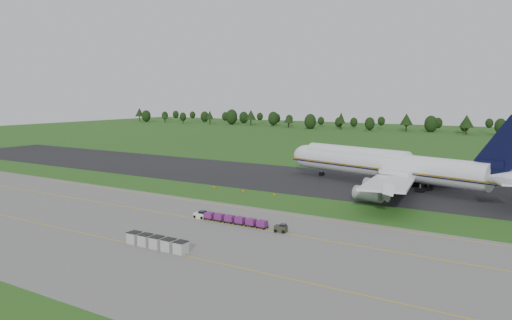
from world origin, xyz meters
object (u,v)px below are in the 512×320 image
Objects in this scene: baggage_train at (228,219)px; utility_cart at (281,229)px; edge_markers at (243,191)px; uld_row at (157,242)px; aircraft at (390,165)px.

utility_cart is (11.21, -0.38, -0.20)m from baggage_train.
baggage_train is 29.02m from edge_markers.
utility_cart is at bearing 56.77° from uld_row.
uld_row reaches higher than utility_cart.
edge_markers is at bearing 118.17° from baggage_train.
edge_markers is at bearing 106.74° from uld_row.
utility_cart is at bearing -46.18° from edge_markers.
uld_row is (-14.19, -70.29, -4.52)m from aircraft.
utility_cart is 0.12× the size of edge_markers.
baggage_train is 1.39× the size of uld_row.
aircraft is at bearing 43.99° from edge_markers.
edge_markers is (-24.91, 25.96, -0.35)m from utility_cart.
aircraft reaches higher than baggage_train.
utility_cart is at bearing -92.70° from aircraft.
edge_markers is (-13.70, 25.58, -0.54)m from baggage_train.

